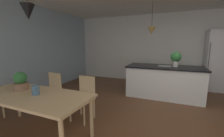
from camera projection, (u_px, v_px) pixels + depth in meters
The scene contains 13 objects.
ground_plane at pixel (174, 126), 2.71m from camera, with size 10.00×8.40×0.04m, color brown.
wall_back_kitchen at pixel (176, 49), 5.46m from camera, with size 10.00×0.12×2.70m, color white.
window_wall_left_glazing at pixel (21, 51), 4.02m from camera, with size 0.06×8.40×2.70m, color #9EB7C6.
dining_table at pixel (32, 98), 2.31m from camera, with size 1.94×0.85×0.72m.
chair_far_right at pixel (84, 96), 2.90m from camera, with size 0.42×0.42×0.87m.
chair_far_left at pixel (51, 91), 3.23m from camera, with size 0.43×0.43×0.87m.
kitchen_island at pixel (164, 81), 4.19m from camera, with size 2.09×0.96×0.91m.
refrigerator at pixel (217, 61), 4.68m from camera, with size 0.67×0.67×1.98m.
pendant_over_table at pixel (28, 12), 2.18m from camera, with size 0.21×0.21×0.81m.
pendant_over_island_main at pixel (152, 30), 4.10m from camera, with size 0.22×0.22×0.89m.
potted_plant_on_island at pixel (176, 58), 3.97m from camera, with size 0.29×0.29×0.42m.
potted_plant_on_table at pixel (21, 81), 2.50m from camera, with size 0.23×0.23×0.32m.
vase_on_dining_table at pixel (36, 90), 2.26m from camera, with size 0.11×0.11×0.15m.
Camera 1 is at (-0.14, -2.76, 1.51)m, focal length 22.92 mm.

